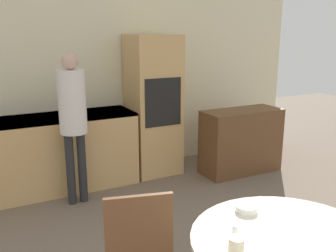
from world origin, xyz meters
name	(u,v)px	position (x,y,z in m)	size (l,w,h in m)	color
wall_back	(94,75)	(0.00, 4.73, 1.30)	(6.16, 0.05, 2.60)	beige
kitchen_counter	(25,156)	(-0.95, 4.38, 0.46)	(2.55, 0.60, 0.89)	tan
oven_unit	(153,105)	(0.67, 4.39, 0.90)	(0.61, 0.59, 1.81)	tan
sideboard	(241,141)	(1.69, 3.84, 0.42)	(1.07, 0.45, 0.85)	brown
person_standing	(73,112)	(-0.49, 3.90, 1.03)	(0.29, 0.29, 1.64)	#262628
cup	(236,246)	(-0.26, 1.41, 0.77)	(0.08, 0.08, 0.09)	beige
bowl_near	(247,208)	(0.09, 1.76, 0.75)	(0.14, 0.14, 0.04)	white
salt_shaker	(235,232)	(-0.19, 1.52, 0.77)	(0.03, 0.03, 0.09)	white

